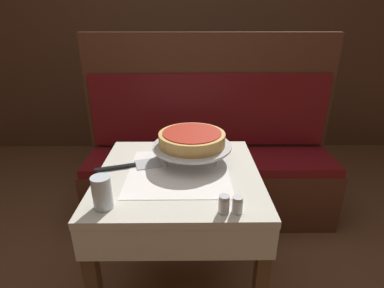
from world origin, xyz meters
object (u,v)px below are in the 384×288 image
(salt_shaker, at_px, (224,204))
(condiment_caddy, at_px, (158,87))
(dining_table_front, at_px, (179,193))
(pizza_server, at_px, (133,165))
(booth_bench, at_px, (209,167))
(pepper_shaker, at_px, (237,205))
(deep_dish_pizza, at_px, (192,139))
(dining_table_rear, at_px, (164,102))
(water_glass_near, at_px, (102,192))
(pizza_pan_stand, at_px, (192,147))

(salt_shaker, xyz_separation_m, condiment_caddy, (-0.40, 1.85, 0.02))
(dining_table_front, distance_m, pizza_server, 0.24)
(booth_bench, distance_m, pepper_shaker, 1.10)
(booth_bench, bearing_deg, salt_shaker, -91.27)
(pepper_shaker, bearing_deg, deep_dish_pizza, 110.30)
(dining_table_rear, height_order, pepper_shaker, pepper_shaker)
(booth_bench, relative_size, deep_dish_pizza, 5.55)
(dining_table_front, relative_size, pizza_server, 2.39)
(dining_table_front, distance_m, salt_shaker, 0.37)
(water_glass_near, bearing_deg, pizza_server, 81.31)
(pizza_server, xyz_separation_m, condiment_caddy, (-0.03, 1.50, 0.04))
(pepper_shaker, bearing_deg, salt_shaker, -180.00)
(pizza_pan_stand, bearing_deg, condiment_caddy, 101.67)
(dining_table_front, relative_size, pepper_shaker, 12.23)
(dining_table_rear, xyz_separation_m, booth_bench, (0.37, -0.84, -0.25))
(dining_table_front, xyz_separation_m, water_glass_near, (-0.26, -0.26, 0.17))
(pizza_pan_stand, bearing_deg, pizza_server, -167.02)
(dining_table_front, distance_m, condiment_caddy, 1.58)
(pizza_pan_stand, distance_m, condiment_caddy, 1.47)
(pizza_pan_stand, xyz_separation_m, water_glass_near, (-0.32, -0.38, -0.01))
(pizza_server, bearing_deg, salt_shaker, -43.07)
(dining_table_rear, relative_size, pepper_shaker, 12.37)
(pizza_server, relative_size, salt_shaker, 4.72)
(deep_dish_pizza, height_order, condiment_caddy, condiment_caddy)
(pizza_pan_stand, xyz_separation_m, pizza_server, (-0.27, -0.06, -0.07))
(salt_shaker, bearing_deg, dining_table_rear, 100.64)
(dining_table_front, relative_size, booth_bench, 0.43)
(deep_dish_pizza, bearing_deg, condiment_caddy, 101.67)
(pizza_server, distance_m, pepper_shaker, 0.55)
(deep_dish_pizza, xyz_separation_m, salt_shaker, (0.11, -0.41, -0.08))
(salt_shaker, bearing_deg, pizza_pan_stand, 104.42)
(dining_table_rear, distance_m, water_glass_near, 1.85)
(water_glass_near, distance_m, condiment_caddy, 1.81)
(dining_table_rear, height_order, pizza_pan_stand, pizza_pan_stand)
(pepper_shaker, bearing_deg, dining_table_rear, 102.01)
(deep_dish_pizza, distance_m, water_glass_near, 0.50)
(dining_table_rear, relative_size, salt_shaker, 11.41)
(pizza_server, bearing_deg, deep_dish_pizza, 12.98)
(pepper_shaker, height_order, condiment_caddy, condiment_caddy)
(salt_shaker, relative_size, pepper_shaker, 1.08)
(pepper_shaker, bearing_deg, pizza_pan_stand, 110.30)
(pizza_server, xyz_separation_m, pepper_shaker, (0.42, -0.35, 0.03))
(deep_dish_pizza, distance_m, salt_shaker, 0.43)
(deep_dish_pizza, relative_size, salt_shaker, 4.78)
(dining_table_rear, relative_size, pizza_pan_stand, 1.99)
(condiment_caddy, bearing_deg, deep_dish_pizza, -78.33)
(deep_dish_pizza, bearing_deg, water_glass_near, -130.01)
(salt_shaker, bearing_deg, booth_bench, 88.73)
(pizza_pan_stand, bearing_deg, pepper_shaker, -69.70)
(salt_shaker, bearing_deg, condiment_caddy, 102.29)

